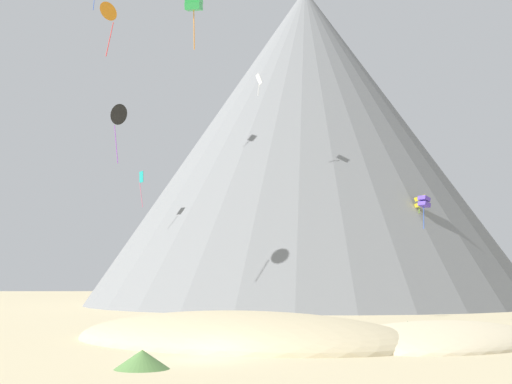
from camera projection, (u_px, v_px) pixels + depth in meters
name	position (u px, v px, depth m)	size (l,w,h in m)	color
ground_plane	(201.00, 360.00, 33.43)	(400.00, 400.00, 0.00)	beige
dune_foreground_left	(441.00, 341.00, 43.54)	(12.28, 19.49, 2.45)	beige
dune_foreground_right	(239.00, 341.00, 43.96)	(24.74, 16.81, 3.78)	#CCBA8E
bush_near_right	(142.00, 359.00, 30.02)	(2.48, 2.48, 0.84)	#568442
bush_scatter_east	(136.00, 335.00, 43.38)	(1.02, 1.02, 0.88)	#568442
bush_far_left	(408.00, 328.00, 47.49)	(1.22, 1.22, 1.05)	#477238
bush_mid_center	(145.00, 330.00, 47.26)	(1.62, 1.62, 0.86)	#668C4C
rock_massif	(303.00, 147.00, 113.78)	(97.26, 97.26, 53.67)	slate
kite_green_high	(194.00, 4.00, 58.60)	(1.54, 1.63, 4.88)	green
kite_black_mid	(118.00, 115.00, 75.37)	(2.18, 2.45, 6.76)	black
kite_yellow_mid	(420.00, 201.00, 87.75)	(1.37, 1.27, 3.55)	yellow
kite_red_low	(234.00, 249.00, 93.91)	(1.64, 1.66, 1.53)	red
kite_white_high	(259.00, 80.00, 87.41)	(0.89, 0.74, 2.91)	white
kite_orange_high	(108.00, 12.00, 64.49)	(1.71, 1.72, 5.48)	orange
kite_indigo_low	(424.00, 202.00, 75.19)	(1.48, 1.47, 3.68)	#5138B2
kite_teal_mid	(141.00, 180.00, 91.27)	(0.69, 0.81, 4.87)	teal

